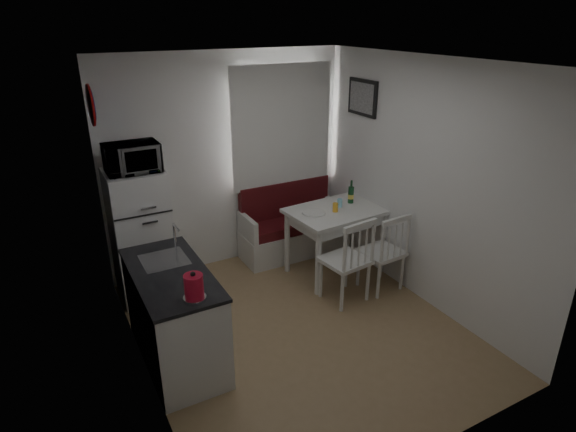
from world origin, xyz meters
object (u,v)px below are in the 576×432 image
at_px(kettle, 194,287).
at_px(kitchen_counter, 174,315).
at_px(chair_left, 351,253).
at_px(dining_table, 336,217).
at_px(fridge, 141,235).
at_px(microwave, 132,158).
at_px(wine_bottle, 351,192).
at_px(chair_right, 388,245).
at_px(bench, 291,231).

bearing_deg(kettle, kitchen_counter, 95.28).
bearing_deg(kitchen_counter, chair_left, -0.32).
distance_m(dining_table, fridge, 2.23).
bearing_deg(fridge, kitchen_counter, -90.90).
height_order(microwave, wine_bottle, microwave).
bearing_deg(microwave, fridge, 90.00).
relative_size(kitchen_counter, kettle, 5.49).
relative_size(dining_table, fridge, 0.79).
relative_size(chair_right, wine_bottle, 1.79).
relative_size(dining_table, chair_left, 2.17).
height_order(fridge, wine_bottle, fridge).
bearing_deg(chair_right, chair_left, 175.72).
xyz_separation_m(chair_left, wine_bottle, (0.52, 0.77, 0.36)).
relative_size(dining_table, microwave, 2.16).
bearing_deg(kettle, fridge, 90.97).
bearing_deg(fridge, microwave, -90.00).
xyz_separation_m(chair_left, chair_right, (0.50, 0.00, -0.03)).
bearing_deg(kettle, wine_bottle, 28.39).
distance_m(bench, wine_bottle, 1.02).
distance_m(chair_left, kettle, 1.99).
distance_m(kitchen_counter, microwave, 1.66).
bearing_deg(dining_table, chair_right, -73.62).
relative_size(fridge, microwave, 2.74).
distance_m(dining_table, wine_bottle, 0.38).
bearing_deg(chair_right, kettle, -172.25).
bearing_deg(chair_left, bench, 82.22).
bearing_deg(chair_left, microwave, 140.62).
height_order(fridge, kettle, fridge).
xyz_separation_m(dining_table, microwave, (-2.16, 0.53, 0.88)).
bearing_deg(kettle, microwave, 90.99).
height_order(kettle, wine_bottle, kettle).
xyz_separation_m(dining_table, chair_right, (0.25, -0.67, -0.15)).
bearing_deg(chair_right, dining_table, 105.71).
height_order(chair_left, wine_bottle, wine_bottle).
height_order(chair_right, kettle, kettle).
height_order(bench, kettle, kettle).
bearing_deg(kettle, bench, 44.98).
xyz_separation_m(chair_right, kettle, (-2.38, -0.53, 0.44)).
relative_size(kitchen_counter, dining_table, 1.14).
relative_size(bench, wine_bottle, 4.70).
distance_m(chair_right, fridge, 2.71).
height_order(dining_table, fridge, fridge).
distance_m(bench, kettle, 2.77).
bearing_deg(microwave, kettle, -89.01).
distance_m(kitchen_counter, chair_left, 1.93).
height_order(kitchen_counter, kettle, kitchen_counter).
xyz_separation_m(bench, wine_bottle, (0.51, -0.59, 0.65)).
bearing_deg(microwave, chair_left, -32.31).
height_order(chair_left, fridge, fridge).
xyz_separation_m(kitchen_counter, dining_table, (2.17, 0.66, 0.28)).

